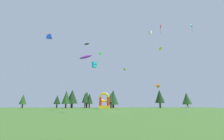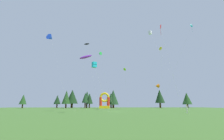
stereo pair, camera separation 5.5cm
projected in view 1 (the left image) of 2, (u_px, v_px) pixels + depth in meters
ground_plane at (114, 111)px, 38.67m from camera, size 120.00×120.00×0.00m
kite_red_diamond at (161, 28)px, 41.29m from camera, size 4.67×1.42×22.15m
kite_white_box at (150, 33)px, 53.07m from camera, size 7.43×8.11×26.01m
kite_orange_delta at (157, 86)px, 65.08m from camera, size 1.92×2.62×10.11m
kite_green_delta at (100, 54)px, 63.68m from camera, size 6.56×6.03×22.55m
kite_blue_delta at (51, 38)px, 58.92m from camera, size 10.43×4.80×27.47m
kite_lime_parafoil at (125, 69)px, 57.54m from camera, size 2.69×6.49×14.88m
kite_black_parafoil at (87, 44)px, 55.19m from camera, size 5.67×2.78×22.82m
kite_teal_diamond at (191, 27)px, 51.82m from camera, size 11.42×5.24×27.70m
kite_cyan_box at (94, 65)px, 33.35m from camera, size 3.91×2.49×10.51m
kite_yellow_parafoil at (161, 49)px, 56.07m from camera, size 2.40×6.19×21.77m
kite_purple_parafoil at (86, 57)px, 42.40m from camera, size 4.11×2.40×15.10m
person_far_side at (187, 108)px, 31.35m from camera, size 0.33×0.33×1.64m
inflatable_yellow_castle at (104, 102)px, 71.66m from camera, size 4.65×4.16×7.13m
tree_row_0 at (23, 99)px, 76.78m from camera, size 3.43×3.43×6.59m
tree_row_1 at (57, 100)px, 81.47m from camera, size 3.57×3.57×6.51m
tree_row_2 at (66, 97)px, 78.93m from camera, size 4.21×4.21×8.69m
tree_row_3 at (72, 97)px, 82.03m from camera, size 5.99×5.99×9.37m
tree_row_4 at (85, 98)px, 79.86m from camera, size 3.22×3.22×7.76m
tree_row_5 at (87, 97)px, 84.12m from camera, size 4.70×4.70×8.69m
tree_row_6 at (89, 99)px, 80.86m from camera, size 3.59×3.59×7.43m
tree_row_7 at (111, 98)px, 80.20m from camera, size 3.93×3.93×7.54m
tree_row_8 at (113, 97)px, 80.76m from camera, size 5.58×5.58×9.17m
tree_row_9 at (160, 96)px, 83.16m from camera, size 5.03×5.03×9.53m
tree_row_10 at (187, 99)px, 86.00m from camera, size 5.06×5.06×8.16m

